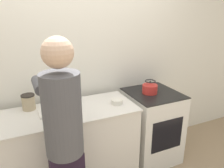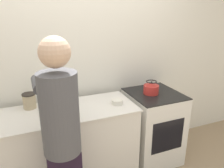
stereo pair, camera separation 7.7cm
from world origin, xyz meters
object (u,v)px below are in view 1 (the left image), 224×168
canister_jar (29,102)px  knife (52,110)px  bowl_prep (117,102)px  person (64,134)px  kettle (150,88)px  oven (151,125)px  cutting_board (54,111)px

canister_jar → knife: bearing=-36.2°
bowl_prep → canister_jar: 0.92m
person → bowl_prep: 0.82m
knife → kettle: (1.16, -0.01, 0.06)m
oven → knife: bearing=178.9°
cutting_board → kettle: kettle is taller
bowl_prep → canister_jar: size_ratio=0.76×
knife → oven: bearing=-9.1°
oven → bowl_prep: bowl_prep is taller
oven → cutting_board: cutting_board is taller
knife → bowl_prep: 0.69m
person → knife: bearing=89.6°
oven → cutting_board: bearing=-180.0°
knife → bowl_prep: (0.68, -0.10, 0.00)m
knife → bowl_prep: bowl_prep is taller
cutting_board → bowl_prep: 0.66m
oven → canister_jar: 1.51m
cutting_board → kettle: (1.14, 0.01, 0.07)m
person → kettle: bearing=25.1°
knife → canister_jar: 0.26m
knife → canister_jar: canister_jar is taller
cutting_board → kettle: bearing=0.5°
oven → person: bearing=-156.2°
oven → canister_jar: bearing=173.0°
bowl_prep → canister_jar: (-0.88, 0.25, 0.06)m
cutting_board → person: bearing=-92.4°
person → canister_jar: bearing=105.8°
oven → cutting_board: 1.27m
oven → cutting_board: size_ratio=2.95×
person → kettle: (1.16, 0.54, 0.03)m
canister_jar → cutting_board: bearing=-37.9°
person → bowl_prep: size_ratio=13.82×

